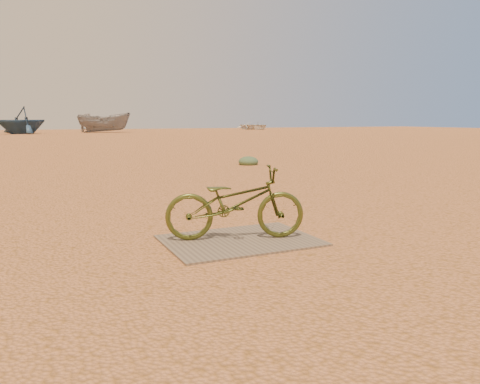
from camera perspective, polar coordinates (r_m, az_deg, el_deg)
name	(u,v)px	position (r m, az deg, el deg)	size (l,w,h in m)	color
ground	(212,258)	(4.69, -3.49, -7.99)	(120.00, 120.00, 0.00)	#DF8754
plywood_board	(240,240)	(5.27, 0.00, -5.92)	(1.67, 1.20, 0.02)	#76664F
bicycle	(235,203)	(5.23, -0.60, -1.33)	(0.54, 1.56, 0.82)	#444D1C
boat_far_left	(21,120)	(46.91, -25.12, 7.94)	(4.04, 4.68, 2.46)	navy
boat_mid_right	(104,123)	(48.62, -16.20, 8.14)	(1.91, 5.09, 1.97)	gray
boat_far_right	(255,126)	(59.91, 1.79, 8.09)	(3.32, 4.66, 0.96)	silver
kale_b	(248,165)	(14.00, 1.02, 3.35)	(0.59, 0.59, 0.33)	#577652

